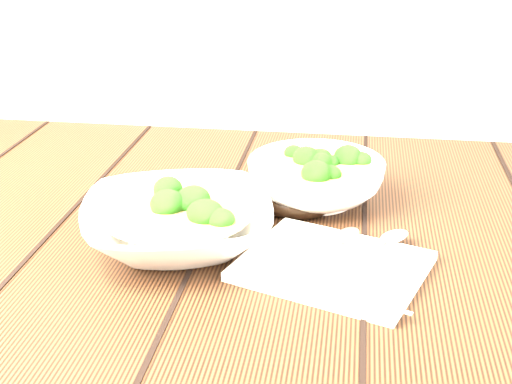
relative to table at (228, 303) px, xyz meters
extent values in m
cube|color=#361E0F|center=(0.00, 0.00, 0.10)|extent=(1.20, 0.80, 0.04)
cube|color=#361E0F|center=(-0.54, 0.34, -0.28)|extent=(0.07, 0.07, 0.71)
imported|color=white|center=(-0.05, -0.06, 0.15)|extent=(0.29, 0.29, 0.06)
cylinder|color=olive|center=(-0.05, -0.06, 0.17)|extent=(0.19, 0.19, 0.00)
ellipsoid|color=#326D18|center=(-0.03, -0.06, 0.17)|extent=(0.04, 0.03, 0.03)
ellipsoid|color=#326D18|center=(-0.05, -0.02, 0.17)|extent=(0.04, 0.03, 0.03)
ellipsoid|color=#326D18|center=(-0.10, -0.05, 0.17)|extent=(0.04, 0.03, 0.03)
ellipsoid|color=#326D18|center=(-0.07, -0.09, 0.17)|extent=(0.04, 0.03, 0.03)
ellipsoid|color=#326D18|center=(-0.02, -0.10, 0.17)|extent=(0.04, 0.03, 0.03)
imported|color=white|center=(0.11, 0.10, 0.15)|extent=(0.22, 0.22, 0.06)
cylinder|color=olive|center=(0.11, 0.10, 0.17)|extent=(0.15, 0.15, 0.00)
ellipsoid|color=#326D18|center=(0.13, 0.10, 0.18)|extent=(0.03, 0.03, 0.03)
ellipsoid|color=#326D18|center=(0.12, 0.13, 0.18)|extent=(0.03, 0.03, 0.03)
ellipsoid|color=#326D18|center=(0.08, 0.13, 0.18)|extent=(0.03, 0.03, 0.03)
ellipsoid|color=#326D18|center=(0.09, 0.09, 0.18)|extent=(0.03, 0.03, 0.03)
ellipsoid|color=#326D18|center=(0.10, 0.06, 0.18)|extent=(0.03, 0.03, 0.03)
ellipsoid|color=#326D18|center=(0.15, 0.07, 0.18)|extent=(0.03, 0.03, 0.03)
torus|color=black|center=(0.09, 0.07, 0.13)|extent=(0.14, 0.14, 0.03)
cube|color=beige|center=(0.14, -0.10, 0.13)|extent=(0.25, 0.22, 0.01)
cylinder|color=#9E978B|center=(0.13, -0.11, 0.13)|extent=(0.05, 0.12, 0.01)
ellipsoid|color=#9E978B|center=(0.16, -0.03, 0.13)|extent=(0.04, 0.05, 0.01)
cylinder|color=#9E978B|center=(0.17, -0.09, 0.13)|extent=(0.08, 0.11, 0.01)
ellipsoid|color=#9E978B|center=(0.22, -0.03, 0.13)|extent=(0.05, 0.05, 0.01)
camera|label=1|loc=(0.16, -0.83, 0.53)|focal=50.00mm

